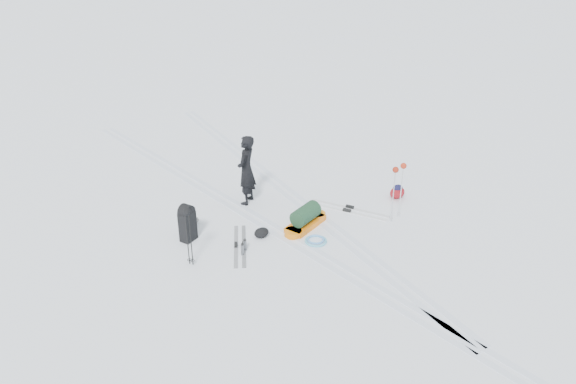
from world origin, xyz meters
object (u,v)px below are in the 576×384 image
Objects in this scene: skier at (246,170)px; pulk_sled at (306,219)px; expedition_rucksack at (188,222)px; ski_poles_black at (187,219)px.

skier is 1.22× the size of pulk_sled.
skier is 1.97m from pulk_sled.
skier is at bearing 85.20° from pulk_sled.
expedition_rucksack is at bearing 136.92° from pulk_sled.
skier is at bearing 38.54° from ski_poles_black.
pulk_sled is at bearing -48.12° from expedition_rucksack.
expedition_rucksack is 1.23m from ski_poles_black.
ski_poles_black is (-2.42, -1.59, 0.19)m from skier.
ski_poles_black reaches higher than expedition_rucksack.
expedition_rucksack is 0.67× the size of ski_poles_black.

